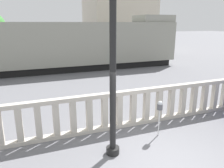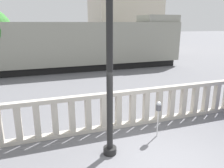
% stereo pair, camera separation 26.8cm
% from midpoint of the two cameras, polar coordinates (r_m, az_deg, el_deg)
% --- Properties ---
extents(ground_plane, '(160.00, 160.00, 0.00)m').
position_cam_midpoint_polar(ground_plane, '(6.49, 14.02, -20.31)').
color(ground_plane, slate).
extents(balustrade, '(12.97, 0.24, 1.40)m').
position_cam_midpoint_polar(balustrade, '(8.14, 4.49, -6.50)').
color(balustrade, '#BCB5A8').
rests_on(balustrade, ground).
extents(lamppost, '(0.40, 0.40, 5.30)m').
position_cam_midpoint_polar(lamppost, '(5.79, 0.71, 7.04)').
color(lamppost, black).
rests_on(lamppost, ground).
extents(parking_meter, '(0.19, 0.19, 1.27)m').
position_cam_midpoint_polar(parking_meter, '(7.49, 13.07, -6.21)').
color(parking_meter, silver).
rests_on(parking_meter, ground).
extents(building_block, '(8.18, 6.99, 9.01)m').
position_cam_midpoint_polar(building_block, '(30.35, 3.36, 17.08)').
color(building_block, beige).
rests_on(building_block, ground).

